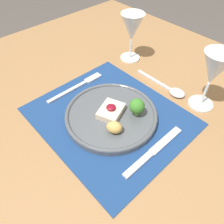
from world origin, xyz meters
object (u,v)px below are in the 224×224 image
(fork, at_px, (79,85))
(spoon, at_px, (172,90))
(dinner_plate, at_px, (113,114))
(wine_glass_far, at_px, (132,29))
(knife, at_px, (150,154))
(wine_glass_near, at_px, (214,71))

(fork, distance_m, spoon, 0.31)
(dinner_plate, height_order, fork, dinner_plate)
(fork, relative_size, wine_glass_far, 1.22)
(fork, xyz_separation_m, knife, (0.34, -0.03, -0.00))
(knife, distance_m, wine_glass_near, 0.29)
(spoon, xyz_separation_m, wine_glass_near, (0.10, 0.02, 0.12))
(wine_glass_near, bearing_deg, dinner_plate, -121.05)
(dinner_plate, bearing_deg, fork, 176.07)
(dinner_plate, relative_size, wine_glass_near, 1.46)
(dinner_plate, height_order, wine_glass_near, wine_glass_near)
(spoon, bearing_deg, wine_glass_far, 171.54)
(dinner_plate, relative_size, wine_glass_far, 1.53)
(dinner_plate, height_order, knife, dinner_plate)
(wine_glass_far, bearing_deg, wine_glass_near, -4.32)
(wine_glass_near, height_order, wine_glass_far, wine_glass_near)
(spoon, distance_m, wine_glass_near, 0.16)
(dinner_plate, relative_size, spoon, 1.36)
(dinner_plate, xyz_separation_m, fork, (-0.18, 0.01, -0.01))
(fork, bearing_deg, dinner_plate, -4.96)
(dinner_plate, bearing_deg, spoon, 78.52)
(fork, relative_size, knife, 1.00)
(wine_glass_far, bearing_deg, dinner_plate, -54.93)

